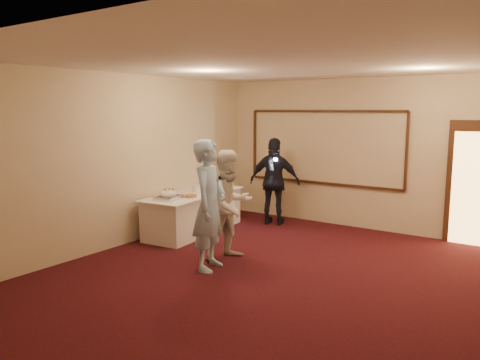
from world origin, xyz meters
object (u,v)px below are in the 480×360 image
buffet_table (194,212)px  guest (275,182)px  cupcake_stand (212,179)px  woman (230,205)px  plate_stack_a (197,188)px  man (209,205)px  plate_stack_b (209,187)px  pavlova_tray (169,195)px  tart (191,196)px

buffet_table → guest: guest is taller
cupcake_stand → woman: woman is taller
plate_stack_a → man: size_ratio=0.09×
buffet_table → plate_stack_b: size_ratio=11.95×
woman → cupcake_stand: bearing=58.8°
pavlova_tray → cupcake_stand: cupcake_stand is taller
pavlova_tray → woman: 1.52m
plate_stack_b → guest: 1.40m
cupcake_stand → plate_stack_a: 0.77m
plate_stack_b → guest: bearing=49.5°
plate_stack_b → woman: size_ratio=0.12×
cupcake_stand → plate_stack_b: 0.60m
cupcake_stand → woman: size_ratio=0.25×
cupcake_stand → tart: 1.38m
tart → woman: size_ratio=0.15×
woman → buffet_table: bearing=72.7°
buffet_table → plate_stack_b: 0.60m
buffet_table → cupcake_stand: size_ratio=5.56×
plate_stack_b → man: bearing=-51.3°
cupcake_stand → tart: (0.50, -1.27, -0.13)m
pavlova_tray → plate_stack_b: (0.01, 1.14, 0.01)m
tart → guest: size_ratio=0.14×
plate_stack_b → tart: bearing=-76.6°
plate_stack_a → plate_stack_b: plate_stack_b is taller
man → woman: 0.58m
guest → plate_stack_b: bearing=34.9°
cupcake_stand → man: (1.84, -2.41, 0.05)m
plate_stack_a → tart: plate_stack_a is taller
buffet_table → man: (1.60, -1.53, 0.59)m
buffet_table → plate_stack_a: size_ratio=14.25×
tart → man: bearing=-40.2°
pavlova_tray → tart: bearing=62.4°
pavlova_tray → plate_stack_b: bearing=89.3°
buffet_table → plate_stack_a: bearing=108.0°
man → woman: bearing=-12.9°
buffet_table → man: man is taller
buffet_table → pavlova_tray: 0.90m
pavlova_tray → plate_stack_a: size_ratio=3.11×
plate_stack_a → woman: bearing=-34.4°
pavlova_tray → man: size_ratio=0.28×
man → guest: bearing=-4.4°
plate_stack_a → man: (1.65, -1.67, 0.13)m
buffet_table → man: bearing=-43.7°
pavlova_tray → guest: (0.92, 2.20, 0.05)m
woman → pavlova_tray: bearing=97.0°
woman → guest: bearing=28.0°
plate_stack_a → woman: size_ratio=0.10×
tart → guest: (0.73, 1.83, 0.11)m
tart → man: (1.34, -1.13, 0.18)m
plate_stack_a → plate_stack_b: bearing=61.4°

